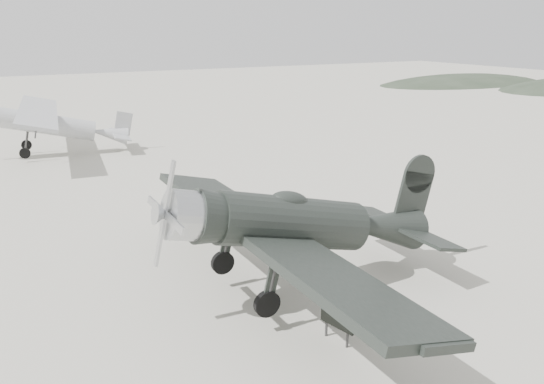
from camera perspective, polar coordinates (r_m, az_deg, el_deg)
The scene contains 5 objects.
ground at distance 16.14m, azimuth 2.78°, elevation -9.48°, with size 160.00×160.00×0.00m, color #9D9A8C.
hill_northeast at distance 78.06m, azimuth 19.83°, elevation 10.98°, with size 32.00×16.00×5.20m, color #293426.
lowwing_monoplane at distance 14.66m, azimuth 3.39°, elevation -3.45°, with size 8.72×12.07×3.93m.
highwing_monoplane at distance 33.57m, azimuth -22.70°, elevation 7.12°, with size 8.40×11.82×3.34m.
sign_board at distance 12.96m, azimuth 7.07°, elevation -12.47°, with size 0.31×0.98×1.43m.
Camera 1 is at (-7.47, -12.32, 7.27)m, focal length 35.00 mm.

